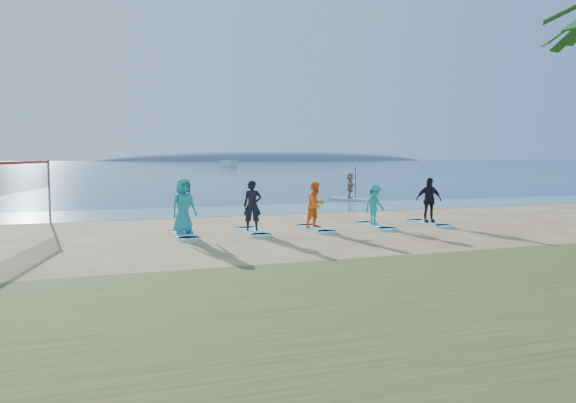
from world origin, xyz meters
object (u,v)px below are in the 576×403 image
object	(u,v)px
surfboard_3	(374,226)
surfboard_1	(253,231)
boat_offshore_b	(228,167)
surfboard_0	(184,235)
student_3	(374,205)
student_1	(252,205)
student_0	(183,206)
paddleboard	(350,199)
surfboard_4	(428,223)
student_2	(316,205)
surfboard_2	(316,229)
volleyball_net	(7,179)
paddleboarder	(350,186)
student_4	(429,200)

from	to	relation	value
surfboard_3	surfboard_1	bearing A→B (deg)	180.00
boat_offshore_b	surfboard_1	distance (m)	116.88
surfboard_0	student_3	world-z (taller)	student_3
student_1	student_0	bearing A→B (deg)	-166.36
paddleboard	surfboard_4	bearing A→B (deg)	-124.58
student_3	student_2	bearing A→B (deg)	160.94
surfboard_0	surfboard_3	distance (m)	7.10
paddleboard	surfboard_2	bearing A→B (deg)	-143.93
volleyball_net	surfboard_1	distance (m)	8.16
volleyball_net	student_1	distance (m)	8.00
student_2	student_1	bearing A→B (deg)	157.59
surfboard_4	surfboard_1	bearing A→B (deg)	180.00
surfboard_0	surfboard_2	bearing A→B (deg)	0.00
surfboard_2	surfboard_3	world-z (taller)	same
paddleboarder	boat_offshore_b	xyz separation A→B (m)	(17.27, 101.77, -0.87)
paddleboarder	student_3	distance (m)	12.92
boat_offshore_b	surfboard_2	world-z (taller)	boat_offshore_b
volleyball_net	boat_offshore_b	world-z (taller)	volleyball_net
boat_offshore_b	surfboard_1	xyz separation A→B (m)	(-26.85, -113.75, 0.04)
paddleboard	surfboard_0	world-z (taller)	paddleboard
volleyball_net	student_3	bearing A→B (deg)	-7.56
volleyball_net	student_2	bearing A→B (deg)	-9.30
student_2	student_4	distance (m)	4.73
student_3	paddleboarder	bearing A→B (deg)	48.87
paddleboard	surfboard_1	world-z (taller)	paddleboard
student_2	student_3	size ratio (longest dim) A/B	1.10
student_2	boat_offshore_b	bearing A→B (deg)	55.44
surfboard_0	surfboard_1	distance (m)	2.37
boat_offshore_b	student_3	bearing A→B (deg)	-112.65
paddleboard	boat_offshore_b	distance (m)	103.23
boat_offshore_b	student_1	xyz separation A→B (m)	(-26.85, -113.75, 0.95)
student_2	surfboard_4	size ratio (longest dim) A/B	0.75
student_2	student_3	distance (m)	2.37
paddleboard	boat_offshore_b	world-z (taller)	boat_offshore_b
student_0	paddleboard	bearing A→B (deg)	20.79
surfboard_1	student_1	world-z (taller)	student_1
student_2	paddleboarder	bearing A→B (deg)	36.50
surfboard_4	surfboard_2	bearing A→B (deg)	180.00
surfboard_0	surfboard_2	xyz separation A→B (m)	(4.73, 0.00, 0.00)
boat_offshore_b	student_0	xyz separation A→B (m)	(-29.22, -113.75, 1.00)
student_2	surfboard_4	bearing A→B (deg)	-22.41
surfboard_3	student_4	bearing A→B (deg)	0.00
surfboard_3	volleyball_net	bearing A→B (deg)	172.44
student_1	student_3	xyz separation A→B (m)	(4.73, 0.00, -0.11)
paddleboard	surfboard_4	size ratio (longest dim) A/B	1.36
surfboard_0	student_1	bearing A→B (deg)	0.00
student_1	student_2	size ratio (longest dim) A/B	1.05
student_0	surfboard_1	xyz separation A→B (m)	(2.37, 0.00, -0.95)
paddleboarder	student_2	distance (m)	13.99
student_3	surfboard_4	world-z (taller)	student_3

